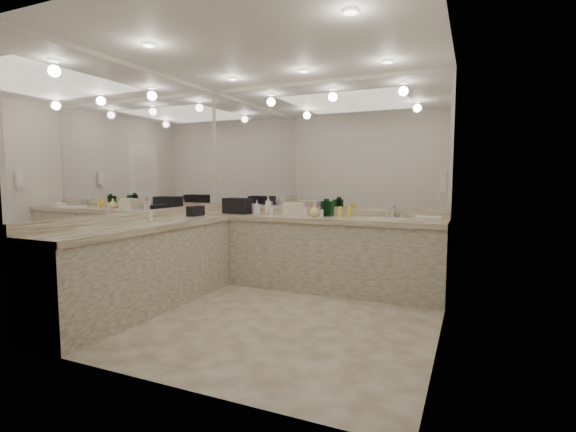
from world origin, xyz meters
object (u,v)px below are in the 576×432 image
at_px(sink, 389,219).
at_px(soap_bottle_c, 314,210).
at_px(cream_cosmetic_case, 294,209).
at_px(wall_phone, 443,180).
at_px(soap_bottle_a, 268,205).
at_px(black_toiletry_bag, 238,206).
at_px(hand_towel, 428,219).
at_px(soap_bottle_b, 257,207).

height_order(sink, soap_bottle_c, soap_bottle_c).
xyz_separation_m(sink, soap_bottle_c, (-0.89, -0.04, 0.08)).
distance_m(cream_cosmetic_case, soap_bottle_c, 0.29).
bearing_deg(soap_bottle_c, cream_cosmetic_case, 169.71).
bearing_deg(wall_phone, soap_bottle_a, 165.52).
bearing_deg(sink, soap_bottle_a, 177.75).
height_order(black_toiletry_bag, soap_bottle_a, soap_bottle_a).
xyz_separation_m(hand_towel, soap_bottle_b, (-2.10, -0.07, 0.07)).
distance_m(soap_bottle_a, soap_bottle_b, 0.16).
bearing_deg(hand_towel, soap_bottle_b, -178.20).
xyz_separation_m(sink, cream_cosmetic_case, (-1.18, 0.01, 0.08)).
distance_m(wall_phone, hand_towel, 0.69).
bearing_deg(soap_bottle_c, soap_bottle_a, 171.14).
distance_m(wall_phone, black_toiletry_bag, 2.63).
height_order(sink, cream_cosmetic_case, cream_cosmetic_case).
bearing_deg(sink, soap_bottle_b, -178.07).
relative_size(hand_towel, soap_bottle_c, 1.73).
bearing_deg(hand_towel, wall_phone, -70.67).
height_order(sink, soap_bottle_a, soap_bottle_a).
bearing_deg(soap_bottle_a, wall_phone, -14.48).
xyz_separation_m(wall_phone, soap_bottle_c, (-1.49, 0.46, -0.37)).
bearing_deg(soap_bottle_c, soap_bottle_b, -179.15).
bearing_deg(sink, hand_towel, 1.29).
bearing_deg(soap_bottle_b, cream_cosmetic_case, 7.35).
relative_size(soap_bottle_a, soap_bottle_b, 1.25).
bearing_deg(sink, wall_phone, -39.57).
xyz_separation_m(cream_cosmetic_case, soap_bottle_c, (0.29, -0.05, -0.00)).
height_order(soap_bottle_b, soap_bottle_c, soap_bottle_b).
xyz_separation_m(sink, black_toiletry_bag, (-1.96, -0.05, 0.11)).
bearing_deg(cream_cosmetic_case, soap_bottle_a, 161.64).
distance_m(sink, wall_phone, 0.91).
relative_size(wall_phone, soap_bottle_c, 1.59).
height_order(sink, hand_towel, hand_towel).
height_order(black_toiletry_bag, soap_bottle_b, black_toiletry_bag).
height_order(cream_cosmetic_case, soap_bottle_b, soap_bottle_b).
height_order(wall_phone, cream_cosmetic_case, wall_phone).
bearing_deg(hand_towel, cream_cosmetic_case, -179.93).
bearing_deg(sink, black_toiletry_bag, -178.47).
relative_size(sink, soap_bottle_c, 2.91).
distance_m(hand_towel, soap_bottle_a, 2.00).
distance_m(cream_cosmetic_case, soap_bottle_a, 0.40).
relative_size(black_toiletry_bag, cream_cosmetic_case, 1.33).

